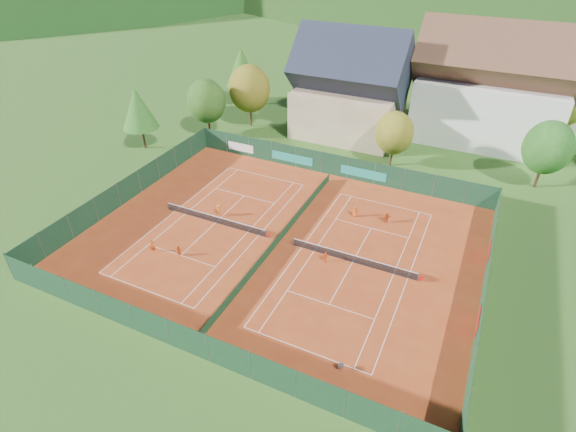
# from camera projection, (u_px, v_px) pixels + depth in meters

# --- Properties ---
(ground) EXTENTS (600.00, 600.00, 0.00)m
(ground) POSITION_uv_depth(u_px,v_px,m) (280.00, 242.00, 47.17)
(ground) COLOR #29531A
(ground) RESTS_ON ground
(clay_pad) EXTENTS (40.00, 32.00, 0.01)m
(clay_pad) POSITION_uv_depth(u_px,v_px,m) (280.00, 241.00, 47.16)
(clay_pad) COLOR #A03817
(clay_pad) RESTS_ON ground
(court_markings_left) EXTENTS (11.03, 23.83, 0.00)m
(court_markings_left) POSITION_uv_depth(u_px,v_px,m) (216.00, 223.00, 49.99)
(court_markings_left) COLOR white
(court_markings_left) RESTS_ON ground
(court_markings_right) EXTENTS (11.03, 23.83, 0.00)m
(court_markings_right) POSITION_uv_depth(u_px,v_px,m) (352.00, 262.00, 44.31)
(court_markings_right) COLOR white
(court_markings_right) RESTS_ON ground
(tennis_net_left) EXTENTS (13.30, 0.10, 1.02)m
(tennis_net_left) POSITION_uv_depth(u_px,v_px,m) (216.00, 219.00, 49.66)
(tennis_net_left) COLOR #59595B
(tennis_net_left) RESTS_ON ground
(tennis_net_right) EXTENTS (13.30, 0.10, 1.02)m
(tennis_net_right) POSITION_uv_depth(u_px,v_px,m) (354.00, 259.00, 43.98)
(tennis_net_right) COLOR #59595B
(tennis_net_right) RESTS_ON ground
(court_divider) EXTENTS (0.03, 28.80, 1.00)m
(court_divider) POSITION_uv_depth(u_px,v_px,m) (280.00, 238.00, 46.88)
(court_divider) COLOR #12331C
(court_divider) RESTS_ON ground
(fence_north) EXTENTS (40.00, 0.10, 3.00)m
(fence_north) POSITION_uv_depth(u_px,v_px,m) (331.00, 164.00, 58.49)
(fence_north) COLOR #12321F
(fence_north) RESTS_ON ground
(fence_south) EXTENTS (40.00, 0.04, 3.00)m
(fence_south) POSITION_uv_depth(u_px,v_px,m) (188.00, 340.00, 34.32)
(fence_south) COLOR #12321C
(fence_south) RESTS_ON ground
(fence_west) EXTENTS (0.04, 32.00, 3.00)m
(fence_west) POSITION_uv_depth(u_px,v_px,m) (129.00, 188.00, 53.42)
(fence_west) COLOR #13341E
(fence_west) RESTS_ON ground
(fence_east) EXTENTS (0.09, 32.00, 3.00)m
(fence_east) POSITION_uv_depth(u_px,v_px,m) (485.00, 287.00, 39.28)
(fence_east) COLOR #153B1E
(fence_east) RESTS_ON ground
(chalet) EXTENTS (16.20, 12.00, 16.00)m
(chalet) POSITION_uv_depth(u_px,v_px,m) (350.00, 91.00, 67.02)
(chalet) COLOR beige
(chalet) RESTS_ON ground
(hotel_block_a) EXTENTS (21.60, 11.00, 17.25)m
(hotel_block_a) POSITION_uv_depth(u_px,v_px,m) (490.00, 92.00, 64.35)
(hotel_block_a) COLOR silver
(hotel_block_a) RESTS_ON ground
(tree_west_front) EXTENTS (5.72, 5.72, 8.69)m
(tree_west_front) POSITION_uv_depth(u_px,v_px,m) (206.00, 101.00, 66.95)
(tree_west_front) COLOR #412617
(tree_west_front) RESTS_ON ground
(tree_west_mid) EXTENTS (6.44, 6.44, 9.78)m
(tree_west_mid) POSITION_uv_depth(u_px,v_px,m) (249.00, 89.00, 69.65)
(tree_west_mid) COLOR #422E17
(tree_west_mid) RESTS_ON ground
(tree_west_back) EXTENTS (5.60, 5.60, 10.00)m
(tree_west_back) POSITION_uv_depth(u_px,v_px,m) (242.00, 67.00, 77.40)
(tree_west_back) COLOR #422717
(tree_west_back) RESTS_ON ground
(tree_center) EXTENTS (5.01, 5.01, 7.60)m
(tree_center) POSITION_uv_depth(u_px,v_px,m) (394.00, 133.00, 58.89)
(tree_center) COLOR #412A17
(tree_center) RESTS_ON ground
(tree_east_front) EXTENTS (5.72, 5.72, 8.69)m
(tree_east_front) POSITION_uv_depth(u_px,v_px,m) (548.00, 148.00, 53.63)
(tree_east_front) COLOR #432718
(tree_east_front) RESTS_ON ground
(tree_west_side) EXTENTS (5.04, 5.04, 9.00)m
(tree_west_side) POSITION_uv_depth(u_px,v_px,m) (138.00, 108.00, 62.70)
(tree_west_side) COLOR #4A2F1A
(tree_west_side) RESTS_ON ground
(tree_east_back) EXTENTS (7.15, 7.15, 10.86)m
(tree_east_back) POSITION_uv_depth(u_px,v_px,m) (566.00, 98.00, 64.16)
(tree_east_back) COLOR #4A2C1A
(tree_east_back) RESTS_ON ground
(mountain_backdrop) EXTENTS (820.00, 530.00, 242.00)m
(mountain_backdrop) POSITION_uv_depth(u_px,v_px,m) (527.00, 72.00, 234.23)
(mountain_backdrop) COLOR black
(mountain_backdrop) RESTS_ON ground
(ball_hopper) EXTENTS (0.34, 0.34, 0.80)m
(ball_hopper) POSITION_uv_depth(u_px,v_px,m) (341.00, 366.00, 33.50)
(ball_hopper) COLOR slate
(ball_hopper) RESTS_ON ground
(loose_ball_0) EXTENTS (0.07, 0.07, 0.07)m
(loose_ball_0) POSITION_uv_depth(u_px,v_px,m) (182.00, 243.00, 46.85)
(loose_ball_0) COLOR #CCD833
(loose_ball_0) RESTS_ON ground
(loose_ball_1) EXTENTS (0.07, 0.07, 0.07)m
(loose_ball_1) POSITION_uv_depth(u_px,v_px,m) (310.00, 319.00, 38.08)
(loose_ball_1) COLOR #CCD833
(loose_ball_1) RESTS_ON ground
(player_left_near) EXTENTS (0.65, 0.58, 1.48)m
(player_left_near) POSITION_uv_depth(u_px,v_px,m) (153.00, 246.00, 45.31)
(player_left_near) COLOR #CE4B12
(player_left_near) RESTS_ON ground
(player_left_mid) EXTENTS (0.60, 0.47, 1.22)m
(player_left_mid) POSITION_uv_depth(u_px,v_px,m) (179.00, 251.00, 44.80)
(player_left_mid) COLOR #CD4912
(player_left_mid) RESTS_ON ground
(player_left_far) EXTENTS (1.15, 0.98, 1.54)m
(player_left_far) POSITION_uv_depth(u_px,v_px,m) (219.00, 210.00, 50.71)
(player_left_far) COLOR #EC5814
(player_left_far) RESTS_ON ground
(player_right_near) EXTENTS (0.75, 0.70, 1.24)m
(player_right_near) POSITION_uv_depth(u_px,v_px,m) (325.00, 257.00, 44.05)
(player_right_near) COLOR #F95016
(player_right_near) RESTS_ON ground
(player_right_far_a) EXTENTS (0.78, 0.69, 1.34)m
(player_right_far_a) POSITION_uv_depth(u_px,v_px,m) (355.00, 211.00, 50.68)
(player_right_far_a) COLOR #E75314
(player_right_far_a) RESTS_ON ground
(player_right_far_b) EXTENTS (1.20, 0.95, 1.28)m
(player_right_far_b) POSITION_uv_depth(u_px,v_px,m) (386.00, 218.00, 49.72)
(player_right_far_b) COLOR #CA4312
(player_right_far_b) RESTS_ON ground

